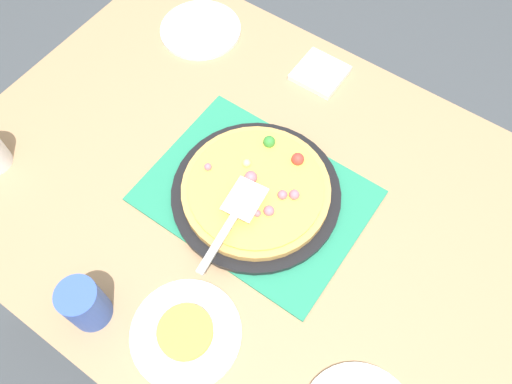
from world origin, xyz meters
The scene contains 11 objects.
ground_plane centered at (0.00, 0.00, 0.00)m, with size 8.00×8.00×0.00m, color #3D4247.
dining_table centered at (0.00, 0.00, 0.64)m, with size 1.40×1.00×0.75m.
placemat centered at (0.00, 0.00, 0.75)m, with size 0.48×0.36×0.01m, color #237F5B.
pizza_pan centered at (0.00, 0.00, 0.76)m, with size 0.38×0.38×0.01m, color black.
pizza centered at (0.00, 0.00, 0.78)m, with size 0.33×0.33×0.05m.
plate_far_right centered at (0.06, -0.33, 0.76)m, with size 0.22×0.22×0.01m, color white.
plate_side centered at (-0.42, 0.33, 0.76)m, with size 0.22×0.22×0.01m, color white.
served_slice_right centered at (0.06, -0.33, 0.77)m, with size 0.11×0.11×0.02m, color gold.
cup_near centered at (-0.12, -0.41, 0.81)m, with size 0.08×0.08×0.12m, color #3351AD.
pizza_server centered at (0.01, -0.10, 0.82)m, with size 0.08×0.23×0.01m.
napkin_stack centered at (-0.07, 0.39, 0.76)m, with size 0.12×0.12×0.02m, color white.
Camera 1 is at (0.31, -0.44, 1.77)m, focal length 35.79 mm.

